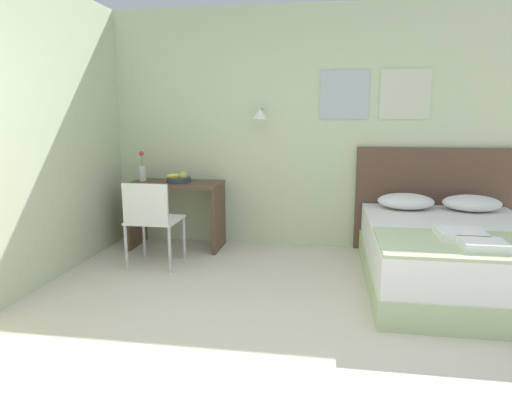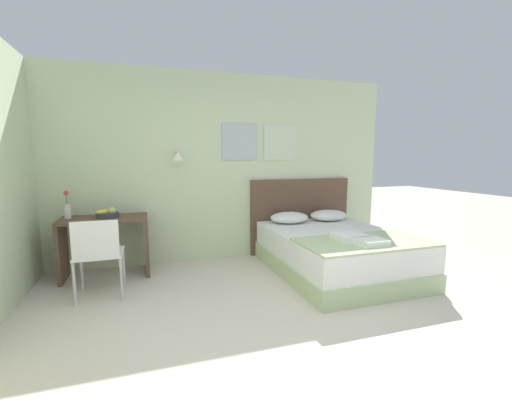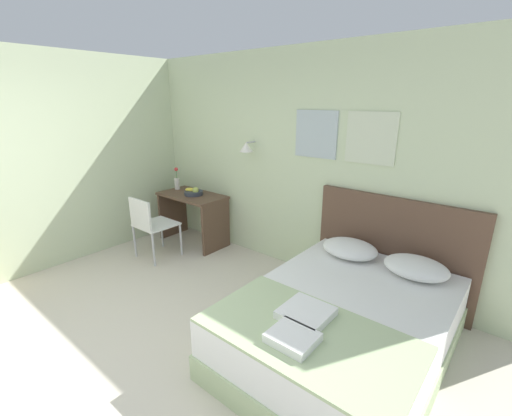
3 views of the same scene
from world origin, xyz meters
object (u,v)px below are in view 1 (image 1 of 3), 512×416
throw_blanket (480,245)px  desk_chair (151,216)px  bed (455,257)px  folded_towel_near_foot (461,234)px  pillow_left (406,201)px  fruit_bowl (179,179)px  desk (176,203)px  flower_vase (142,170)px  folded_towel_mid_bed (483,245)px  pillow_right (472,203)px  headboard (432,200)px

throw_blanket → desk_chair: (-2.81, 0.63, -0.02)m
bed → folded_towel_near_foot: size_ratio=6.00×
bed → pillow_left: pillow_left is taller
throw_blanket → desk_chair: desk_chair is taller
fruit_bowl → desk: bearing=179.2°
pillow_left → flower_vase: size_ratio=1.67×
desk_chair → flower_vase: (-0.41, 0.80, 0.35)m
folded_towel_near_foot → folded_towel_mid_bed: bearing=-75.2°
desk → bed: bearing=-15.3°
folded_towel_near_foot → flower_vase: (-3.12, 1.28, 0.28)m
pillow_left → desk_chair: size_ratio=0.66×
bed → desk: size_ratio=2.03×
desk_chair → fruit_bowl: bearing=86.4°
pillow_left → folded_towel_mid_bed: bearing=-78.6°
pillow_right → folded_towel_mid_bed: size_ratio=1.86×
desk → fruit_bowl: bearing=-0.8°
desk_chair → folded_towel_near_foot: bearing=-10.1°
headboard → desk: bearing=-174.0°
headboard → pillow_right: 0.45m
throw_blanket → flower_vase: size_ratio=4.33×
desk → fruit_bowl: (0.04, -0.00, 0.28)m
folded_towel_near_foot → fruit_bowl: size_ratio=1.26×
bed → desk: (-2.81, 0.77, 0.25)m
throw_blanket → folded_towel_mid_bed: 0.15m
throw_blanket → flower_vase: (-3.21, 1.42, 0.32)m
bed → pillow_right: pillow_right is taller
desk_chair → fruit_bowl: 0.78m
desk → headboard: bearing=6.0°
bed → fruit_bowl: bearing=164.5°
folded_towel_near_foot → desk_chair: desk_chair is taller
throw_blanket → folded_towel_mid_bed: (-0.02, -0.14, 0.04)m
throw_blanket → folded_towel_near_foot: size_ratio=4.27×
pillow_left → flower_vase: flower_vase is taller
folded_towel_mid_bed → desk: (-2.78, 1.51, -0.08)m
bed → throw_blanket: bearing=-90.0°
desk → pillow_right: bearing=-0.2°
headboard → pillow_left: 0.45m
pillow_left → folded_towel_mid_bed: 1.53m
throw_blanket → fruit_bowl: size_ratio=5.39×
bed → throw_blanket: size_ratio=1.40×
bed → folded_towel_near_foot: bearing=-102.2°
folded_towel_mid_bed → flower_vase: bearing=153.8°
pillow_right → desk_chair: desk_chair is taller
pillow_left → flower_vase: 2.90m
bed → folded_towel_near_foot: (-0.10, -0.45, 0.32)m
bed → desk_chair: 2.82m
throw_blanket → folded_towel_mid_bed: size_ratio=4.82×
throw_blanket → desk: size_ratio=1.45×
pillow_right → bed: bearing=-113.1°
pillow_right → throw_blanket: bearing=-103.4°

